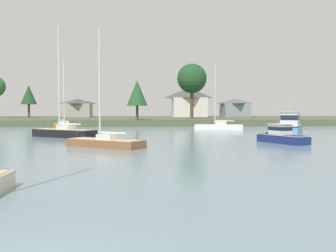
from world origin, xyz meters
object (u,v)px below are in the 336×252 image
object	(u,v)px
sailboat_white	(219,128)
cruiser_navy	(278,138)
sailboat_orange	(64,128)
cruiser_skyblue	(290,129)
sailboat_black	(64,135)
sailboat_wood	(105,145)

from	to	relation	value
sailboat_white	cruiser_navy	size ratio (longest dim) A/B	1.72
sailboat_orange	cruiser_skyblue	world-z (taller)	sailboat_orange
sailboat_black	cruiser_navy	xyz separation A→B (m)	(24.03, -9.54, 0.13)
sailboat_wood	cruiser_navy	world-z (taller)	sailboat_wood
cruiser_skyblue	sailboat_wood	world-z (taller)	sailboat_wood
sailboat_white	sailboat_wood	bearing A→B (deg)	-120.26
sailboat_white	sailboat_orange	world-z (taller)	sailboat_orange
sailboat_orange	cruiser_navy	size ratio (longest dim) A/B	1.81
sailboat_wood	sailboat_orange	bearing A→B (deg)	107.78
sailboat_orange	cruiser_navy	bearing A→B (deg)	-45.80
sailboat_black	sailboat_wood	distance (m)	14.37
sailboat_white	sailboat_black	distance (m)	28.39
sailboat_black	sailboat_wood	size ratio (longest dim) A/B	1.29
sailboat_wood	sailboat_black	bearing A→B (deg)	116.33
sailboat_orange	cruiser_navy	xyz separation A→B (m)	(27.94, -28.73, 0.16)
sailboat_white	cruiser_skyblue	size ratio (longest dim) A/B	1.17
sailboat_white	sailboat_orange	bearing A→B (deg)	173.71
sailboat_black	cruiser_navy	bearing A→B (deg)	-21.66
sailboat_orange	sailboat_wood	world-z (taller)	sailboat_orange
sailboat_wood	cruiser_navy	distance (m)	17.97
sailboat_white	sailboat_wood	world-z (taller)	sailboat_white
sailboat_black	sailboat_orange	bearing A→B (deg)	101.51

